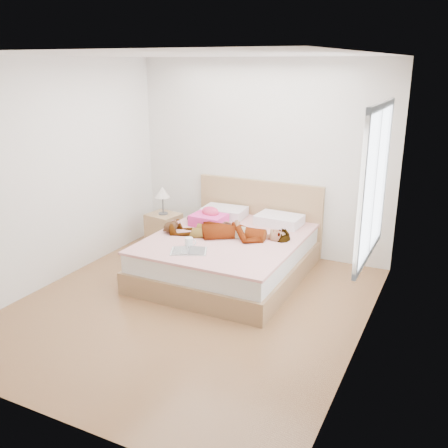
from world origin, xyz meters
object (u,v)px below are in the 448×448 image
woman (230,228)px  towel (209,218)px  bed (231,252)px  magazine (189,251)px  plush_toy (171,227)px  coffee_mug (189,242)px  nightstand (164,228)px  phone (209,209)px

woman → towel: 0.53m
bed → magazine: bed is taller
magazine → plush_toy: 0.73m
towel → coffee_mug: towel is taller
nightstand → woman: bearing=-18.9°
woman → coffee_mug: (-0.27, -0.54, -0.05)m
phone → nightstand: (-0.74, 0.03, -0.38)m
woman → magazine: woman is taller
towel → plush_toy: towel is taller
nightstand → towel: bearing=-9.9°
phone → plush_toy: 0.64m
plush_toy → nightstand: nightstand is taller
towel → nightstand: nightstand is taller
plush_toy → nightstand: (-0.52, 0.62, -0.28)m
bed → phone: bearing=144.2°
woman → towel: towel is taller
woman → magazine: size_ratio=3.13×
towel → woman: bearing=-32.8°
phone → woman: bearing=-52.2°
towel → phone: bearing=116.0°
phone → coffee_mug: (0.23, -0.94, -0.12)m
magazine → nightstand: 1.54m
coffee_mug → nightstand: 1.39m
plush_toy → phone: bearing=69.0°
phone → nightstand: size_ratio=0.10×
coffee_mug → nightstand: (-0.97, 0.96, -0.27)m
bed → towel: bed is taller
coffee_mug → plush_toy: 0.57m
phone → coffee_mug: 0.97m
bed → magazine: (-0.17, -0.74, 0.24)m
woman → phone: bearing=-142.2°
woman → plush_toy: woman is taller
towel → bed: bearing=-28.7°
phone → magazine: (0.31, -1.08, -0.16)m
woman → coffee_mug: 0.60m
bed → nightstand: bed is taller
towel → nightstand: bearing=170.1°
magazine → coffee_mug: 0.17m
bed → magazine: 0.80m
towel → magazine: (0.25, -0.97, -0.08)m
woman → nightstand: size_ratio=1.65×
plush_toy → woman: bearing=14.8°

